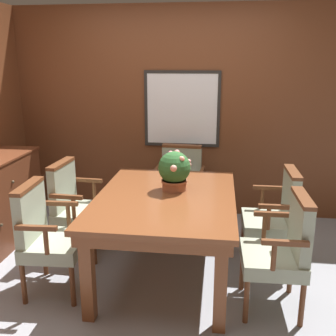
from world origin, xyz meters
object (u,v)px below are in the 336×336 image
at_px(chair_right_far, 276,214).
at_px(chair_right_near, 282,248).
at_px(chair_left_far, 75,203).
at_px(dining_table, 166,206).
at_px(chair_left_near, 46,233).
at_px(potted_plant, 174,170).
at_px(chair_head_far, 180,182).

bearing_deg(chair_right_far, chair_right_near, -4.24).
bearing_deg(chair_right_far, chair_left_far, -90.93).
distance_m(dining_table, chair_left_far, 1.00).
bearing_deg(chair_left_near, chair_right_far, -73.51).
bearing_deg(dining_table, chair_left_near, -159.70).
distance_m(chair_left_far, chair_right_far, 1.90).
height_order(chair_left_near, chair_right_near, same).
bearing_deg(potted_plant, dining_table, -108.43).
height_order(chair_head_far, chair_left_far, same).
bearing_deg(chair_head_far, chair_left_near, -117.89).
bearing_deg(chair_head_far, chair_right_far, -36.73).
xyz_separation_m(chair_head_far, chair_left_far, (-0.94, -0.81, 0.00)).
relative_size(chair_right_far, chair_right_near, 1.00).
xyz_separation_m(chair_right_near, potted_plant, (-0.87, 0.51, 0.42)).
xyz_separation_m(chair_left_far, potted_plant, (0.99, -0.17, 0.42)).
height_order(chair_left_far, chair_left_near, same).
relative_size(dining_table, chair_head_far, 1.71).
xyz_separation_m(dining_table, chair_right_near, (0.92, -0.35, -0.15)).
relative_size(chair_left_far, chair_left_near, 1.00).
bearing_deg(chair_left_far, chair_right_far, -87.13).
xyz_separation_m(chair_left_far, chair_left_near, (0.01, -0.68, 0.00)).
bearing_deg(chair_left_far, dining_table, -106.66).
bearing_deg(dining_table, potted_plant, 71.57).
distance_m(chair_right_near, potted_plant, 1.09).
height_order(chair_head_far, potted_plant, potted_plant).
distance_m(dining_table, chair_head_far, 1.16).
height_order(chair_left_far, chair_right_near, same).
distance_m(chair_right_far, chair_right_near, 0.68).
distance_m(chair_head_far, chair_right_far, 1.26).
height_order(chair_right_far, potted_plant, potted_plant).
height_order(dining_table, chair_head_far, chair_head_far).
bearing_deg(chair_right_near, potted_plant, -121.82).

